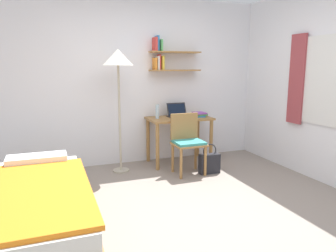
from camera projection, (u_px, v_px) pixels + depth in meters
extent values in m
plane|color=gray|center=(192.00, 211.00, 3.39)|extent=(5.28, 5.28, 0.00)
cube|color=white|center=(139.00, 81.00, 5.02)|extent=(4.40, 0.05, 2.60)
cube|color=#9E703D|center=(175.00, 70.00, 5.05)|extent=(0.82, 0.22, 0.02)
cube|color=orange|center=(155.00, 64.00, 4.94)|extent=(0.04, 0.15, 0.18)
cube|color=silver|center=(157.00, 63.00, 4.95)|extent=(0.02, 0.16, 0.21)
cube|color=#D13D38|center=(159.00, 62.00, 4.97)|extent=(0.02, 0.13, 0.23)
cube|color=gold|center=(162.00, 63.00, 4.98)|extent=(0.03, 0.16, 0.21)
cube|color=#9E703D|center=(175.00, 52.00, 5.00)|extent=(0.82, 0.22, 0.02)
cube|color=#D13D38|center=(155.00, 44.00, 4.88)|extent=(0.04, 0.18, 0.21)
cube|color=#3384C6|center=(157.00, 43.00, 4.91)|extent=(0.03, 0.14, 0.23)
cube|color=#4CA856|center=(160.00, 45.00, 4.91)|extent=(0.03, 0.18, 0.18)
cube|color=silver|center=(327.00, 81.00, 4.05)|extent=(0.02, 0.79, 1.16)
cube|color=white|center=(327.00, 81.00, 4.05)|extent=(0.01, 0.73, 1.10)
cube|color=#993D42|center=(297.00, 79.00, 4.50)|extent=(0.03, 0.28, 1.26)
cube|color=#9E703D|center=(37.00, 220.00, 2.92)|extent=(0.92, 2.07, 0.28)
cube|color=silver|center=(36.00, 197.00, 2.88)|extent=(0.88, 2.00, 0.16)
cube|color=orange|center=(34.00, 192.00, 2.74)|extent=(0.94, 1.69, 0.04)
cube|color=white|center=(37.00, 160.00, 3.59)|extent=(0.64, 0.28, 0.10)
cube|color=#9E703D|center=(179.00, 118.00, 5.02)|extent=(0.99, 0.58, 0.03)
cylinder|color=#9E703D|center=(158.00, 147.00, 4.71)|extent=(0.06, 0.06, 0.71)
cylinder|color=#9E703D|center=(211.00, 142.00, 5.02)|extent=(0.06, 0.06, 0.71)
cylinder|color=#9E703D|center=(148.00, 140.00, 5.15)|extent=(0.06, 0.06, 0.71)
cylinder|color=#9E703D|center=(198.00, 136.00, 5.46)|extent=(0.06, 0.06, 0.71)
cube|color=#9E703D|center=(189.00, 144.00, 4.52)|extent=(0.44, 0.38, 0.03)
cube|color=teal|center=(189.00, 142.00, 4.51)|extent=(0.41, 0.35, 0.04)
cube|color=#9E703D|center=(184.00, 126.00, 4.63)|extent=(0.42, 0.04, 0.38)
cylinder|color=#9E703D|center=(181.00, 164.00, 4.35)|extent=(0.04, 0.04, 0.43)
cylinder|color=#9E703D|center=(205.00, 161.00, 4.48)|extent=(0.04, 0.04, 0.43)
cylinder|color=#9E703D|center=(173.00, 158.00, 4.64)|extent=(0.04, 0.04, 0.43)
cylinder|color=#9E703D|center=(196.00, 155.00, 4.77)|extent=(0.04, 0.04, 0.43)
cylinder|color=#B2A893|center=(121.00, 170.00, 4.70)|extent=(0.24, 0.24, 0.02)
cylinder|color=#B2A893|center=(120.00, 119.00, 4.56)|extent=(0.03, 0.03, 1.52)
cone|color=silver|center=(118.00, 57.00, 4.40)|extent=(0.42, 0.42, 0.22)
cube|color=black|center=(178.00, 117.00, 5.06)|extent=(0.32, 0.23, 0.01)
cube|color=black|center=(177.00, 109.00, 5.11)|extent=(0.32, 0.09, 0.21)
cube|color=black|center=(177.00, 110.00, 5.11)|extent=(0.29, 0.07, 0.17)
cylinder|color=silver|center=(157.00, 111.00, 4.89)|extent=(0.06, 0.06, 0.22)
cube|color=#3384C6|center=(199.00, 116.00, 5.12)|extent=(0.15, 0.23, 0.02)
cube|color=#4CA856|center=(200.00, 114.00, 5.12)|extent=(0.19, 0.22, 0.03)
cube|color=purple|center=(199.00, 113.00, 5.10)|extent=(0.18, 0.22, 0.02)
cube|color=#232328|center=(209.00, 164.00, 4.60)|extent=(0.30, 0.12, 0.29)
torus|color=#232328|center=(210.00, 151.00, 4.56)|extent=(0.21, 0.02, 0.21)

